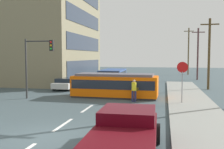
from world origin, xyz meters
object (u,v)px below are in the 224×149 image
(parked_sedan_mid, at_px, (67,83))
(stop_sign, at_px, (182,74))
(streetcar_tram, at_px, (115,85))
(pedestrian_crossing, at_px, (134,89))
(utility_pole_far, at_px, (198,53))
(traffic_light_mast, at_px, (37,57))
(utility_pole_mid, at_px, (209,52))
(pickup_truck_parked, at_px, (126,133))
(utility_pole_distant, at_px, (188,50))
(city_bus, at_px, (113,76))

(parked_sedan_mid, height_order, stop_sign, stop_sign)
(streetcar_tram, xyz_separation_m, pedestrian_crossing, (1.81, -1.88, -0.08))
(pedestrian_crossing, height_order, utility_pole_far, utility_pole_far)
(traffic_light_mast, distance_m, utility_pole_far, 24.74)
(streetcar_tram, bearing_deg, utility_pole_mid, 38.73)
(pickup_truck_parked, relative_size, stop_sign, 1.75)
(utility_pole_mid, bearing_deg, pickup_truck_parked, -106.57)
(traffic_light_mast, distance_m, utility_pole_distant, 33.81)
(traffic_light_mast, xyz_separation_m, utility_pole_distant, (14.25, 30.64, 1.15))
(pedestrian_crossing, height_order, traffic_light_mast, traffic_light_mast)
(stop_sign, bearing_deg, city_bus, 122.85)
(pedestrian_crossing, distance_m, utility_pole_distant, 31.30)
(pedestrian_crossing, xyz_separation_m, parked_sedan_mid, (-7.65, 5.84, -0.32))
(pickup_truck_parked, xyz_separation_m, utility_pole_mid, (5.68, 19.10, 2.99))
(stop_sign, xyz_separation_m, utility_pole_distant, (3.09, 30.79, 2.31))
(pickup_truck_parked, xyz_separation_m, utility_pole_far, (5.93, 30.15, 3.11))
(city_bus, height_order, pedestrian_crossing, city_bus)
(utility_pole_far, bearing_deg, utility_pole_distant, 91.95)
(stop_sign, distance_m, utility_pole_mid, 9.72)
(city_bus, xyz_separation_m, utility_pole_distant, (10.34, 19.56, 3.45))
(streetcar_tram, height_order, pedestrian_crossing, streetcar_tram)
(stop_sign, bearing_deg, traffic_light_mast, 179.25)
(pedestrian_crossing, xyz_separation_m, utility_pole_far, (6.89, 19.72, 2.96))
(parked_sedan_mid, bearing_deg, city_bus, 52.51)
(pedestrian_crossing, bearing_deg, streetcar_tram, 133.96)
(pedestrian_crossing, bearing_deg, utility_pole_distant, 77.89)
(stop_sign, relative_size, utility_pole_mid, 0.40)
(pedestrian_crossing, relative_size, utility_pole_mid, 0.23)
(pickup_truck_parked, xyz_separation_m, parked_sedan_mid, (-8.61, 16.28, -0.18))
(city_bus, distance_m, parked_sedan_mid, 6.32)
(streetcar_tram, xyz_separation_m, parked_sedan_mid, (-5.84, 3.96, -0.40))
(traffic_light_mast, bearing_deg, stop_sign, -0.75)
(pickup_truck_parked, distance_m, traffic_light_mast, 13.63)
(parked_sedan_mid, bearing_deg, utility_pole_far, 43.66)
(streetcar_tram, height_order, parked_sedan_mid, streetcar_tram)
(utility_pole_mid, xyz_separation_m, utility_pole_far, (0.25, 11.06, 0.11))
(stop_sign, bearing_deg, pedestrian_crossing, 173.68)
(utility_pole_distant, bearing_deg, utility_pole_far, -88.05)
(pedestrian_crossing, xyz_separation_m, pickup_truck_parked, (0.96, -10.44, -0.15))
(city_bus, height_order, utility_pole_far, utility_pole_far)
(stop_sign, xyz_separation_m, traffic_light_mast, (-11.16, 0.15, 1.15))
(streetcar_tram, height_order, pickup_truck_parked, streetcar_tram)
(city_bus, relative_size, parked_sedan_mid, 1.36)
(traffic_light_mast, xyz_separation_m, utility_pole_far, (14.61, 19.95, 0.56))
(pedestrian_crossing, distance_m, parked_sedan_mid, 9.64)
(utility_pole_far, bearing_deg, utility_pole_mid, -91.29)
(utility_pole_distant, bearing_deg, city_bus, -117.86)
(city_bus, relative_size, utility_pole_distant, 0.65)
(streetcar_tram, bearing_deg, utility_pole_distant, 73.70)
(stop_sign, height_order, utility_pole_mid, utility_pole_mid)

